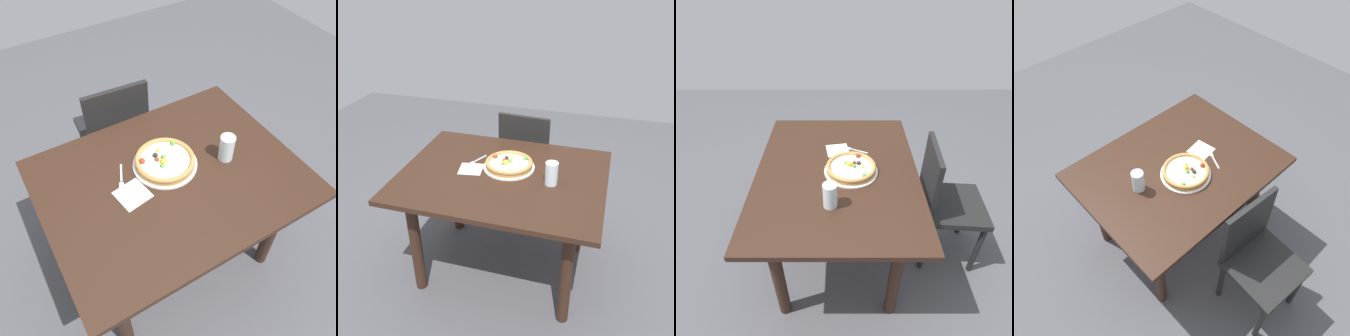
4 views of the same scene
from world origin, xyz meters
The scene contains 8 objects.
ground_plane centered at (0.00, 0.00, 0.00)m, with size 6.00×6.00×0.00m, color #4C4C51.
dining_table centered at (0.00, 0.00, 0.63)m, with size 1.23×0.96×0.75m.
chair_near centered at (0.00, -0.69, 0.50)m, with size 0.43×0.43×0.89m.
plate centered at (-0.01, -0.08, 0.75)m, with size 0.32×0.32×0.01m, color white.
pizza centered at (-0.01, -0.08, 0.78)m, with size 0.29×0.29×0.05m.
fork centered at (0.21, -0.11, 0.75)m, with size 0.08×0.16×0.00m.
drinking_glass centered at (-0.30, 0.03, 0.82)m, with size 0.07×0.07×0.14m, color silver.
napkin centered at (0.21, 0.00, 0.75)m, with size 0.14×0.14×0.00m, color white.
Camera 1 is at (0.57, 0.92, 2.05)m, focal length 37.96 mm.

